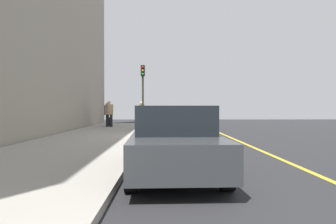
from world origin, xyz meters
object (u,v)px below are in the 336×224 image
parked_car_charcoal (174,140)px  traffic_light_pole (143,86)px  rolling_suitcase (110,122)px  parked_car_green (169,125)px  pedestrian_tan_coat (109,113)px  parked_car_black (164,120)px  pedestrian_olive_coat (142,113)px  parked_car_white (165,117)px  pedestrian_blue_coat (108,113)px

parked_car_charcoal → traffic_light_pole: size_ratio=1.14×
rolling_suitcase → traffic_light_pole: bearing=38.2°
parked_car_green → pedestrian_tan_coat: size_ratio=2.48×
parked_car_black → rolling_suitcase: 6.41m
traffic_light_pole → pedestrian_olive_coat: bearing=-174.5°
parked_car_white → pedestrian_tan_coat: 4.95m
parked_car_black → rolling_suitcase: (-4.97, -4.04, -0.29)m
pedestrian_tan_coat → traffic_light_pole: traffic_light_pole is taller
pedestrian_blue_coat → parked_car_black: bearing=42.6°
parked_car_black → pedestrian_blue_coat: bearing=-137.4°
parked_car_green → rolling_suitcase: parked_car_green is taller
parked_car_charcoal → pedestrian_tan_coat: bearing=-166.2°
parked_car_green → parked_car_black: bearing=-178.4°
parked_car_charcoal → pedestrian_olive_coat: pedestrian_olive_coat is taller
parked_car_charcoal → pedestrian_olive_coat: (-16.52, -1.74, 0.35)m
parked_car_black → pedestrian_tan_coat: 5.34m
parked_car_white → pedestrian_tan_coat: size_ratio=2.32×
pedestrian_tan_coat → rolling_suitcase: bearing=-173.5°
parked_car_green → pedestrian_tan_coat: 10.66m
parked_car_green → parked_car_charcoal: size_ratio=0.97×
parked_car_black → rolling_suitcase: bearing=-140.9°
parked_car_black → parked_car_white: bearing=179.2°
parked_car_white → pedestrian_tan_coat: (2.92, -3.98, 0.37)m
parked_car_green → pedestrian_blue_coat: size_ratio=2.59×
pedestrian_olive_coat → parked_car_charcoal: bearing=6.0°
parked_car_black → pedestrian_olive_coat: (-3.81, -1.61, 0.35)m
pedestrian_olive_coat → pedestrian_blue_coat: (-0.69, -2.54, -0.03)m
pedestrian_blue_coat → rolling_suitcase: (-0.47, 0.10, -0.61)m
pedestrian_olive_coat → pedestrian_blue_coat: pedestrian_olive_coat is taller
parked_car_green → traffic_light_pole: traffic_light_pole is taller
parked_car_white → traffic_light_pole: (4.95, -1.48, 2.17)m
pedestrian_tan_coat → rolling_suitcase: 1.49m
rolling_suitcase → pedestrian_blue_coat: bearing=-12.2°
parked_car_white → traffic_light_pole: size_ratio=1.04×
parked_car_white → parked_car_black: bearing=-0.8°
pedestrian_olive_coat → rolling_suitcase: (-1.16, -2.44, -0.64)m
parked_car_black → pedestrian_olive_coat: bearing=-157.1°
parked_car_black → pedestrian_tan_coat: pedestrian_tan_coat is taller
parked_car_charcoal → rolling_suitcase: size_ratio=4.68×
pedestrian_tan_coat → parked_car_charcoal: bearing=13.8°
parked_car_white → parked_car_green: (12.78, 0.08, 0.00)m
parked_car_charcoal → pedestrian_tan_coat: 16.84m
pedestrian_tan_coat → pedestrian_olive_coat: (-0.17, 2.28, -0.02)m
parked_car_black → traffic_light_pole: bearing=-139.1°
parked_car_green → parked_car_charcoal: same height
parked_car_white → parked_car_charcoal: bearing=0.1°
parked_car_black → parked_car_charcoal: size_ratio=0.90×
pedestrian_tan_coat → traffic_light_pole: bearing=50.9°
pedestrian_olive_coat → pedestrian_blue_coat: 2.63m
parked_car_white → rolling_suitcase: size_ratio=4.26×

